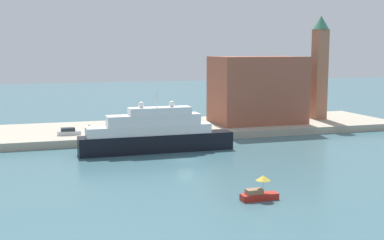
{
  "coord_description": "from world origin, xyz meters",
  "views": [
    {
      "loc": [
        -23.15,
        -76.8,
        17.61
      ],
      "look_at": [
        2.91,
        6.0,
        5.6
      ],
      "focal_mm": 48.07,
      "sensor_mm": 36.0,
      "label": 1
    }
  ],
  "objects_px": {
    "large_yacht": "(155,134)",
    "harbor_building": "(257,90)",
    "small_motorboat": "(259,192)",
    "bell_tower": "(320,64)",
    "parked_car": "(69,132)",
    "person_figure": "(89,129)",
    "mooring_bollard": "(194,131)"
  },
  "relations": [
    {
      "from": "large_yacht",
      "to": "small_motorboat",
      "type": "xyz_separation_m",
      "value": [
        5.07,
        -31.5,
        -2.13
      ]
    },
    {
      "from": "bell_tower",
      "to": "parked_car",
      "type": "bearing_deg",
      "value": -174.13
    },
    {
      "from": "small_motorboat",
      "to": "bell_tower",
      "type": "height_order",
      "value": "bell_tower"
    },
    {
      "from": "large_yacht",
      "to": "harbor_building",
      "type": "relative_size",
      "value": 1.39
    },
    {
      "from": "large_yacht",
      "to": "mooring_bollard",
      "type": "bearing_deg",
      "value": 41.7
    },
    {
      "from": "small_motorboat",
      "to": "bell_tower",
      "type": "relative_size",
      "value": 0.19
    },
    {
      "from": "harbor_building",
      "to": "person_figure",
      "type": "height_order",
      "value": "harbor_building"
    },
    {
      "from": "small_motorboat",
      "to": "harbor_building",
      "type": "xyz_separation_m",
      "value": [
        22.54,
        50.13,
        7.75
      ]
    },
    {
      "from": "bell_tower",
      "to": "small_motorboat",
      "type": "bearing_deg",
      "value": -127.12
    },
    {
      "from": "harbor_building",
      "to": "bell_tower",
      "type": "bearing_deg",
      "value": 3.61
    },
    {
      "from": "harbor_building",
      "to": "large_yacht",
      "type": "bearing_deg",
      "value": -146.0
    },
    {
      "from": "person_figure",
      "to": "mooring_bollard",
      "type": "height_order",
      "value": "person_figure"
    },
    {
      "from": "bell_tower",
      "to": "large_yacht",
      "type": "bearing_deg",
      "value": -155.83
    },
    {
      "from": "parked_car",
      "to": "mooring_bollard",
      "type": "bearing_deg",
      "value": -11.71
    },
    {
      "from": "small_motorboat",
      "to": "parked_car",
      "type": "bearing_deg",
      "value": 112.37
    },
    {
      "from": "person_figure",
      "to": "mooring_bollard",
      "type": "bearing_deg",
      "value": -14.96
    },
    {
      "from": "large_yacht",
      "to": "person_figure",
      "type": "xyz_separation_m",
      "value": [
        -9.67,
        14.13,
        -0.84
      ]
    },
    {
      "from": "harbor_building",
      "to": "parked_car",
      "type": "height_order",
      "value": "harbor_building"
    },
    {
      "from": "small_motorboat",
      "to": "bell_tower",
      "type": "distance_m",
      "value": 65.48
    },
    {
      "from": "bell_tower",
      "to": "mooring_bollard",
      "type": "bearing_deg",
      "value": -162.34
    },
    {
      "from": "harbor_building",
      "to": "parked_car",
      "type": "bearing_deg",
      "value": -173.25
    },
    {
      "from": "parked_car",
      "to": "person_figure",
      "type": "bearing_deg",
      "value": 5.43
    },
    {
      "from": "harbor_building",
      "to": "person_figure",
      "type": "distance_m",
      "value": 38.1
    },
    {
      "from": "parked_car",
      "to": "small_motorboat",
      "type": "bearing_deg",
      "value": -67.63
    },
    {
      "from": "mooring_bollard",
      "to": "large_yacht",
      "type": "bearing_deg",
      "value": -138.3
    },
    {
      "from": "bell_tower",
      "to": "mooring_bollard",
      "type": "xyz_separation_m",
      "value": [
        -33.81,
        -10.77,
        -12.26
      ]
    },
    {
      "from": "large_yacht",
      "to": "harbor_building",
      "type": "height_order",
      "value": "harbor_building"
    },
    {
      "from": "mooring_bollard",
      "to": "small_motorboat",
      "type": "bearing_deg",
      "value": -96.91
    },
    {
      "from": "large_yacht",
      "to": "mooring_bollard",
      "type": "distance_m",
      "value": 13.41
    },
    {
      "from": "small_motorboat",
      "to": "person_figure",
      "type": "xyz_separation_m",
      "value": [
        -14.74,
        45.63,
        1.29
      ]
    },
    {
      "from": "person_figure",
      "to": "harbor_building",
      "type": "bearing_deg",
      "value": 6.89
    },
    {
      "from": "large_yacht",
      "to": "parked_car",
      "type": "bearing_deg",
      "value": 134.57
    }
  ]
}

